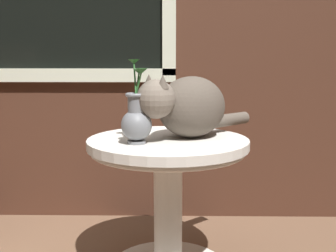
# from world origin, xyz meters

# --- Properties ---
(wicker_side_table) EXTENTS (0.63, 0.63, 0.56)m
(wicker_side_table) POSITION_xyz_m (0.29, 0.08, 0.39)
(wicker_side_table) COLOR silver
(wicker_side_table) RESTS_ON ground_plane
(cat) EXTENTS (0.47, 0.43, 0.25)m
(cat) POSITION_xyz_m (0.37, 0.10, 0.68)
(cat) COLOR brown
(cat) RESTS_ON wicker_side_table
(pewter_vase_with_ivy) EXTENTS (0.11, 0.13, 0.31)m
(pewter_vase_with_ivy) POSITION_xyz_m (0.18, -0.02, 0.65)
(pewter_vase_with_ivy) COLOR slate
(pewter_vase_with_ivy) RESTS_ON wicker_side_table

